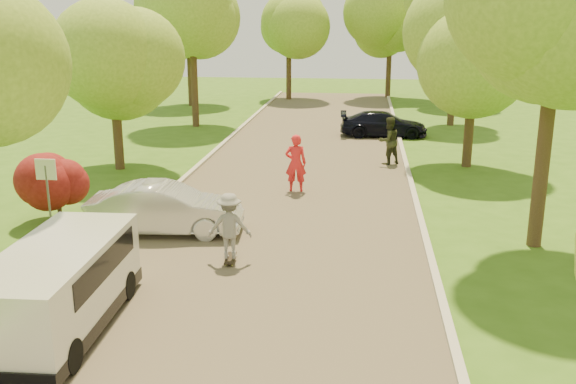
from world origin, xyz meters
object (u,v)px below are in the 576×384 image
at_px(dark_sedan, 383,124).
at_px(minivan, 60,286).
at_px(longboard, 230,258).
at_px(person_striped, 296,163).
at_px(silver_sedan, 165,209).
at_px(person_olive, 389,141).
at_px(street_sign, 47,182).
at_px(skateboarder, 230,226).

bearing_deg(dark_sedan, minivan, 160.60).
bearing_deg(longboard, person_striped, -103.18).
bearing_deg(silver_sedan, dark_sedan, -26.88).
xyz_separation_m(silver_sedan, person_olive, (6.28, 9.20, 0.26)).
bearing_deg(street_sign, dark_sedan, 60.64).
xyz_separation_m(silver_sedan, person_striped, (3.05, 4.67, 0.29)).
relative_size(silver_sedan, skateboarder, 2.58).
height_order(silver_sedan, dark_sedan, silver_sedan).
distance_m(silver_sedan, skateboarder, 2.90).
bearing_deg(person_striped, dark_sedan, -111.48).
distance_m(minivan, person_olive, 16.23).
bearing_deg(longboard, street_sign, -17.52).
bearing_deg(person_olive, dark_sedan, -122.15).
bearing_deg(minivan, dark_sedan, 70.53).
bearing_deg(minivan, person_olive, 63.95).
height_order(street_sign, dark_sedan, street_sign).
distance_m(silver_sedan, longboard, 2.95).
height_order(silver_sedan, longboard, silver_sedan).
relative_size(street_sign, person_striped, 1.11).
bearing_deg(person_striped, skateboarder, 77.49).
distance_m(street_sign, person_striped, 8.10).
bearing_deg(person_olive, street_sign, 15.12).
relative_size(dark_sedan, person_olive, 2.23).
bearing_deg(person_olive, skateboarder, 37.18).
height_order(street_sign, silver_sedan, street_sign).
bearing_deg(skateboarder, person_striped, -103.18).
distance_m(dark_sedan, longboard, 17.72).
bearing_deg(silver_sedan, person_striped, -37.94).
distance_m(dark_sedan, skateboarder, 17.72).
relative_size(silver_sedan, person_striped, 2.13).
bearing_deg(minivan, person_striped, 69.89).
height_order(dark_sedan, person_striped, person_striped).
bearing_deg(silver_sedan, street_sign, 101.39).
height_order(dark_sedan, longboard, dark_sedan).
bearing_deg(person_olive, longboard, 37.18).
distance_m(street_sign, longboard, 5.36).
bearing_deg(street_sign, skateboarder, -11.96).
distance_m(longboard, person_striped, 6.69).
height_order(street_sign, person_olive, street_sign).
distance_m(skateboarder, person_olive, 11.83).
distance_m(street_sign, dark_sedan, 18.58).
height_order(street_sign, minivan, street_sign).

